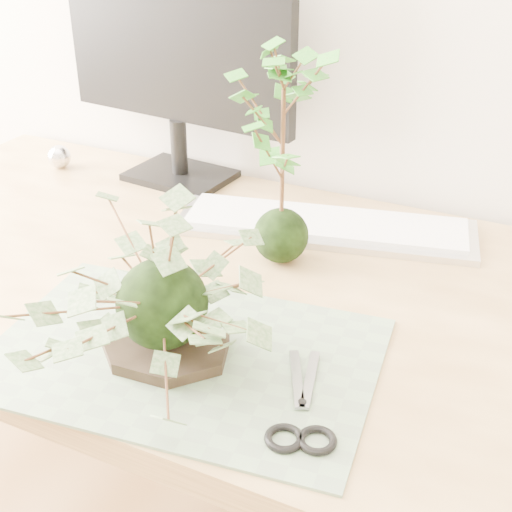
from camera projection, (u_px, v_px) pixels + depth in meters
name	position (u px, v px, depth m)	size (l,w,h in m)	color
desk	(292.00, 343.00, 1.04)	(1.60, 0.70, 0.74)	tan
cutting_mat	(183.00, 354.00, 0.87)	(0.47, 0.31, 0.00)	slate
stone_dish	(165.00, 347.00, 0.87)	(0.17, 0.17, 0.01)	black
ivy_kokedama	(159.00, 266.00, 0.81)	(0.31, 0.31, 0.22)	black
maple_kokedama	(284.00, 104.00, 0.97)	(0.23, 0.23, 0.35)	black
keyboard	(325.00, 225.00, 1.17)	(0.51, 0.25, 0.02)	silver
monitor	(176.00, 51.00, 1.25)	(0.47, 0.15, 0.41)	black
foil_ball	(59.00, 157.00, 1.40)	(0.05, 0.05, 0.05)	silver
scissors	(293.00, 423.00, 0.76)	(0.09, 0.18, 0.01)	gray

